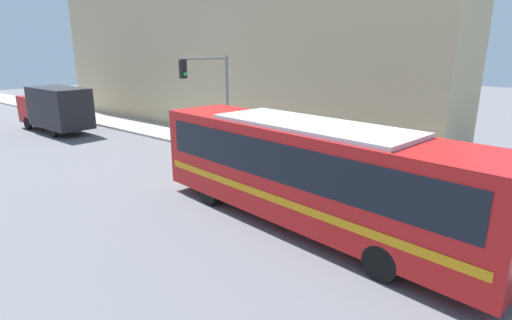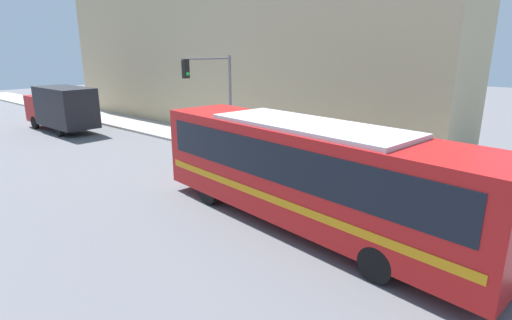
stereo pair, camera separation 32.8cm
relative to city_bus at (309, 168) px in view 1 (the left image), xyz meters
name	(u,v)px [view 1 (the left image)]	position (x,y,z in m)	size (l,w,h in m)	color
ground_plane	(394,249)	(0.26, -2.80, -1.95)	(120.00, 120.00, 0.00)	slate
sidewalk	(152,129)	(6.39, 17.20, -1.88)	(3.26, 70.00, 0.15)	#A8A399
building_facade	(224,56)	(11.02, 14.43, 3.09)	(6.00, 32.48, 10.09)	tan
city_bus	(309,168)	(0.00, 0.00, 0.00)	(3.88, 12.12, 3.40)	red
delivery_truck	(55,108)	(1.84, 21.71, -0.28)	(2.32, 6.82, 3.08)	black
fire_hydrant	(343,166)	(5.36, 1.56, -1.44)	(0.24, 0.33, 0.73)	gold
traffic_light_pole	(212,87)	(4.36, 8.82, 1.70)	(3.28, 0.35, 5.09)	slate
parking_meter	(248,138)	(5.36, 7.20, -0.94)	(0.14, 0.14, 1.27)	slate
pedestrian_near_corner	(366,152)	(6.61, 1.12, -0.97)	(0.34, 0.34, 1.65)	#47382D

